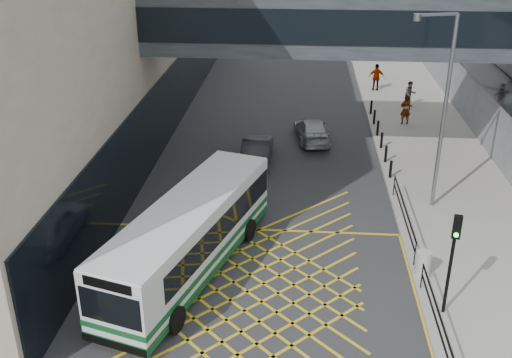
% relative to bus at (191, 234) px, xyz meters
% --- Properties ---
extents(ground, '(120.00, 120.00, 0.00)m').
position_rel_bus_xyz_m(ground, '(2.20, -1.27, -1.53)').
color(ground, '#333335').
extents(skybridge, '(20.00, 4.10, 3.00)m').
position_rel_bus_xyz_m(skybridge, '(5.20, 10.73, 5.97)').
color(skybridge, '#34393E').
rests_on(skybridge, ground).
extents(pavement, '(6.00, 54.00, 0.16)m').
position_rel_bus_xyz_m(pavement, '(11.20, 13.73, -1.45)').
color(pavement, '#9D988F').
rests_on(pavement, ground).
extents(box_junction, '(12.00, 9.00, 0.01)m').
position_rel_bus_xyz_m(box_junction, '(2.20, -1.27, -1.53)').
color(box_junction, gold).
rests_on(box_junction, ground).
extents(bus, '(5.22, 10.41, 2.85)m').
position_rel_bus_xyz_m(bus, '(0.00, 0.00, 0.00)').
color(bus, silver).
rests_on(bus, ground).
extents(car_white, '(1.99, 4.76, 1.51)m').
position_rel_bus_xyz_m(car_white, '(-1.41, 1.67, -0.78)').
color(car_white, silver).
rests_on(car_white, ground).
extents(car_dark, '(1.77, 4.46, 1.39)m').
position_rel_bus_xyz_m(car_dark, '(1.63, 10.58, -0.83)').
color(car_dark, black).
rests_on(car_dark, ground).
extents(car_silver, '(2.38, 4.47, 1.32)m').
position_rel_bus_xyz_m(car_silver, '(4.58, 14.06, -0.87)').
color(car_silver, '#94989C').
rests_on(car_silver, ground).
extents(traffic_light, '(0.29, 0.45, 3.75)m').
position_rel_bus_xyz_m(traffic_light, '(8.85, -2.20, 1.07)').
color(traffic_light, black).
rests_on(traffic_light, pavement).
extents(street_lamp, '(1.93, 0.71, 8.54)m').
position_rel_bus_xyz_m(street_lamp, '(9.77, 5.76, 3.50)').
color(street_lamp, slate).
rests_on(street_lamp, pavement).
extents(litter_bin, '(0.55, 0.55, 0.95)m').
position_rel_bus_xyz_m(litter_bin, '(8.54, 0.10, -0.89)').
color(litter_bin, '#ADA89E').
rests_on(litter_bin, pavement).
extents(kerb_railings, '(0.05, 12.54, 1.00)m').
position_rel_bus_xyz_m(kerb_railings, '(8.35, 0.51, -0.65)').
color(kerb_railings, black).
rests_on(kerb_railings, pavement).
extents(bollards, '(0.14, 10.14, 0.90)m').
position_rel_bus_xyz_m(bollards, '(8.45, 13.73, -0.92)').
color(bollards, black).
rests_on(bollards, pavement).
extents(pedestrian_a, '(0.79, 0.63, 1.80)m').
position_rel_bus_xyz_m(pedestrian_a, '(10.33, 16.93, -0.47)').
color(pedestrian_a, gray).
rests_on(pedestrian_a, pavement).
extents(pedestrian_b, '(0.94, 0.70, 1.72)m').
position_rel_bus_xyz_m(pedestrian_b, '(11.14, 20.48, -0.51)').
color(pedestrian_b, gray).
rests_on(pedestrian_b, pavement).
extents(pedestrian_c, '(1.15, 0.57, 1.93)m').
position_rel_bus_xyz_m(pedestrian_c, '(9.31, 24.23, -0.40)').
color(pedestrian_c, gray).
rests_on(pedestrian_c, pavement).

